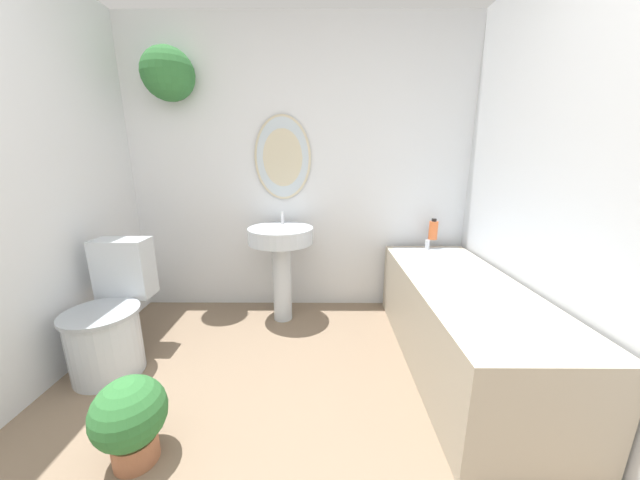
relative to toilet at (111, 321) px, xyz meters
The scene contains 8 objects.
wall_back 1.70m from the toilet, 42.80° to the left, with size 2.96×0.39×2.40m.
wall_left 0.95m from the toilet, 149.14° to the right, with size 0.06×2.35×2.40m.
wall_right 2.75m from the toilet, ahead, with size 0.06×2.35×2.40m.
toilet is the anchor object (origin of this frame).
pedestal_sink 1.22m from the toilet, 32.50° to the left, with size 0.51×0.51×0.88m.
bathtub 2.22m from the toilet, ahead, with size 0.66×1.68×0.65m.
shampoo_bottle 2.45m from the toilet, 19.84° to the left, with size 0.07×0.07×0.18m.
potted_plant 0.85m from the toilet, 53.34° to the right, with size 0.31×0.31×0.41m.
Camera 1 is at (0.18, -0.52, 1.31)m, focal length 18.00 mm.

